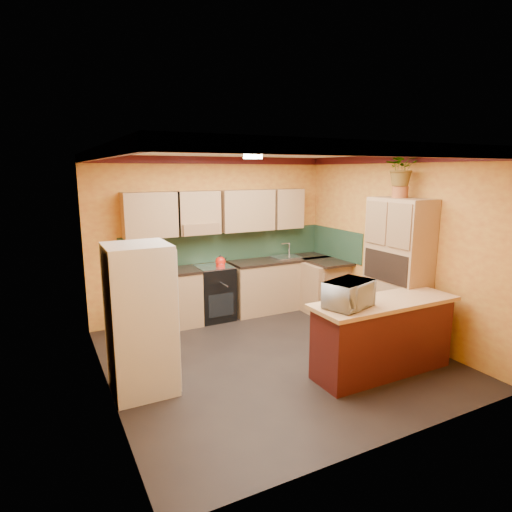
{
  "coord_description": "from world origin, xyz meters",
  "views": [
    {
      "loc": [
        -2.68,
        -4.68,
        2.47
      ],
      "look_at": [
        -0.03,
        0.45,
        1.32
      ],
      "focal_mm": 30.0,
      "sensor_mm": 36.0,
      "label": 1
    }
  ],
  "objects": [
    {
      "name": "kettle",
      "position": [
        -0.02,
        1.75,
        1.0
      ],
      "size": [
        0.21,
        0.21,
        0.18
      ],
      "primitive_type": null,
      "rotation": [
        0.0,
        0.0,
        0.29
      ],
      "color": "red",
      "rests_on": "stove"
    },
    {
      "name": "pantry",
      "position": [
        1.85,
        -0.32,
        1.05
      ],
      "size": [
        0.48,
        0.9,
        2.1
      ],
      "primitive_type": "cube",
      "color": "tan",
      "rests_on": "ground"
    },
    {
      "name": "microwave",
      "position": [
        0.43,
        -0.98,
        1.09
      ],
      "size": [
        0.66,
        0.54,
        0.31
      ],
      "primitive_type": "imported",
      "rotation": [
        0.0,
        0.0,
        0.33
      ],
      "color": "silver",
      "rests_on": "bar_top"
    },
    {
      "name": "countertop_right",
      "position": [
        1.8,
        1.25,
        0.9
      ],
      "size": [
        0.62,
        0.8,
        0.04
      ],
      "primitive_type": "cube",
      "color": "black",
      "rests_on": "base_cabinets_right"
    },
    {
      "name": "fern_pot",
      "position": [
        1.85,
        -0.27,
        2.18
      ],
      "size": [
        0.22,
        0.22,
        0.16
      ],
      "primitive_type": "cylinder",
      "color": "brown",
      "rests_on": "pantry"
    },
    {
      "name": "stove",
      "position": [
        -0.12,
        1.8,
        0.46
      ],
      "size": [
        0.58,
        0.58,
        0.91
      ],
      "primitive_type": "cube",
      "color": "black",
      "rests_on": "ground"
    },
    {
      "name": "countertop_back",
      "position": [
        0.5,
        1.8,
        0.9
      ],
      "size": [
        3.65,
        0.62,
        0.04
      ],
      "primitive_type": "cube",
      "color": "black",
      "rests_on": "base_cabinets_back"
    },
    {
      "name": "fern",
      "position": [
        1.85,
        -0.27,
        2.51
      ],
      "size": [
        0.46,
        0.4,
        0.51
      ],
      "primitive_type": "imported",
      "rotation": [
        0.0,
        0.0,
        -0.0
      ],
      "color": "tan",
      "rests_on": "fern_pot"
    },
    {
      "name": "bar_top",
      "position": [
        0.99,
        -0.98,
        0.91
      ],
      "size": [
        1.9,
        0.65,
        0.05
      ],
      "primitive_type": "cube",
      "color": "tan",
      "rests_on": "breakfast_bar"
    },
    {
      "name": "base_cabinets_right",
      "position": [
        1.8,
        1.25,
        0.44
      ],
      "size": [
        0.6,
        0.8,
        0.88
      ],
      "primitive_type": "cube",
      "color": "tan",
      "rests_on": "ground"
    },
    {
      "name": "base_cabinets_back",
      "position": [
        0.5,
        1.8,
        0.44
      ],
      "size": [
        3.65,
        0.6,
        0.88
      ],
      "primitive_type": "cube",
      "color": "tan",
      "rests_on": "ground"
    },
    {
      "name": "fridge",
      "position": [
        -1.75,
        -0.08,
        0.85
      ],
      "size": [
        0.68,
        0.66,
        1.7
      ],
      "primitive_type": "cube",
      "color": "silver",
      "rests_on": "ground"
    },
    {
      "name": "breakfast_bar",
      "position": [
        0.99,
        -0.98,
        0.44
      ],
      "size": [
        1.8,
        0.55,
        0.88
      ],
      "primitive_type": "cube",
      "color": "#4B1911",
      "rests_on": "ground"
    },
    {
      "name": "room_shell",
      "position": [
        0.02,
        0.28,
        2.09
      ],
      "size": [
        4.24,
        4.24,
        2.72
      ],
      "color": "black",
      "rests_on": "ground"
    },
    {
      "name": "sink",
      "position": [
        1.28,
        1.8,
        0.94
      ],
      "size": [
        0.48,
        0.4,
        0.03
      ],
      "primitive_type": "cube",
      "color": "silver",
      "rests_on": "countertop_back"
    }
  ]
}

